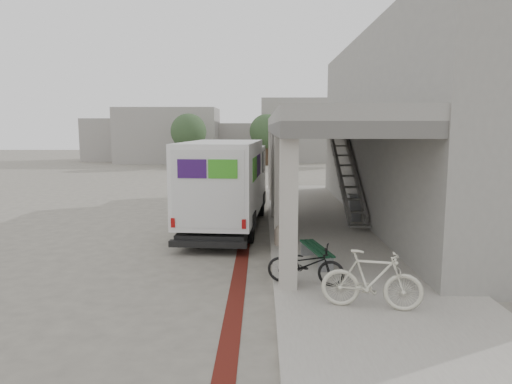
{
  "coord_description": "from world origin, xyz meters",
  "views": [
    {
      "loc": [
        1.53,
        -12.99,
        3.55
      ],
      "look_at": [
        1.36,
        0.74,
        1.6
      ],
      "focal_mm": 32.0,
      "sensor_mm": 36.0,
      "label": 1
    }
  ],
  "objects_px": {
    "utility_cabinet": "(354,207)",
    "bicycle_cream": "(372,280)",
    "fedex_truck": "(226,182)",
    "bench": "(316,252)",
    "bicycle_black": "(305,264)"
  },
  "relations": [
    {
      "from": "utility_cabinet",
      "to": "bicycle_cream",
      "type": "distance_m",
      "value": 8.51
    },
    {
      "from": "utility_cabinet",
      "to": "bicycle_cream",
      "type": "relative_size",
      "value": 0.51
    },
    {
      "from": "fedex_truck",
      "to": "utility_cabinet",
      "type": "height_order",
      "value": "fedex_truck"
    },
    {
      "from": "fedex_truck",
      "to": "bicycle_cream",
      "type": "distance_m",
      "value": 8.2
    },
    {
      "from": "bench",
      "to": "bicycle_cream",
      "type": "height_order",
      "value": "bicycle_cream"
    },
    {
      "from": "bicycle_black",
      "to": "bicycle_cream",
      "type": "bearing_deg",
      "value": -126.1
    },
    {
      "from": "bicycle_black",
      "to": "bench",
      "type": "bearing_deg",
      "value": -0.7
    },
    {
      "from": "bench",
      "to": "bicycle_black",
      "type": "distance_m",
      "value": 1.65
    },
    {
      "from": "fedex_truck",
      "to": "bicycle_black",
      "type": "bearing_deg",
      "value": -65.77
    },
    {
      "from": "fedex_truck",
      "to": "bicycle_black",
      "type": "height_order",
      "value": "fedex_truck"
    },
    {
      "from": "bench",
      "to": "utility_cabinet",
      "type": "distance_m",
      "value": 5.83
    },
    {
      "from": "fedex_truck",
      "to": "utility_cabinet",
      "type": "xyz_separation_m",
      "value": [
        4.67,
        0.97,
        -1.05
      ]
    },
    {
      "from": "fedex_truck",
      "to": "bicycle_cream",
      "type": "height_order",
      "value": "fedex_truck"
    },
    {
      "from": "fedex_truck",
      "to": "bicycle_black",
      "type": "xyz_separation_m",
      "value": [
        2.2,
        -6.07,
        -1.08
      ]
    },
    {
      "from": "fedex_truck",
      "to": "bench",
      "type": "height_order",
      "value": "fedex_truck"
    }
  ]
}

